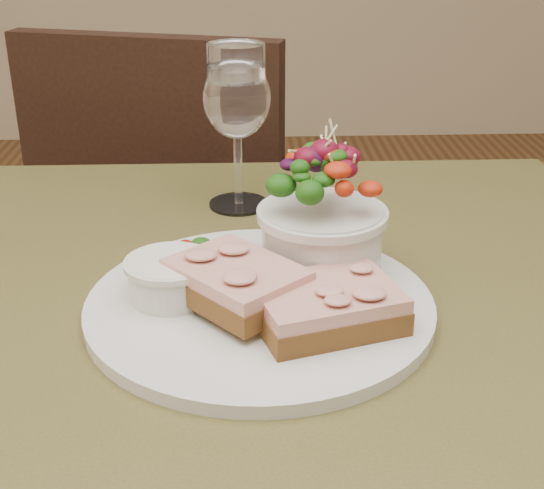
{
  "coord_description": "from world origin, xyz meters",
  "views": [
    {
      "loc": [
        -0.01,
        -0.59,
        1.09
      ],
      "look_at": [
        0.01,
        0.0,
        0.81
      ],
      "focal_mm": 50.0,
      "sensor_mm": 36.0,
      "label": 1
    }
  ],
  "objects_px": {
    "cafe_table": "(259,399)",
    "sandwich_front": "(326,306)",
    "chair_far": "(197,333)",
    "salad_bowl": "(322,211)",
    "sandwich_back": "(237,282)",
    "dinner_plate": "(260,305)",
    "ramekin": "(170,277)",
    "wine_glass": "(237,103)"
  },
  "relations": [
    {
      "from": "ramekin",
      "to": "wine_glass",
      "type": "xyz_separation_m",
      "value": [
        0.06,
        0.24,
        0.09
      ]
    },
    {
      "from": "salad_bowl",
      "to": "wine_glass",
      "type": "relative_size",
      "value": 0.73
    },
    {
      "from": "cafe_table",
      "to": "salad_bowl",
      "type": "height_order",
      "value": "salad_bowl"
    },
    {
      "from": "chair_far",
      "to": "sandwich_front",
      "type": "relative_size",
      "value": 6.58
    },
    {
      "from": "sandwich_back",
      "to": "salad_bowl",
      "type": "distance_m",
      "value": 0.11
    },
    {
      "from": "sandwich_front",
      "to": "salad_bowl",
      "type": "relative_size",
      "value": 1.08
    },
    {
      "from": "chair_far",
      "to": "dinner_plate",
      "type": "bearing_deg",
      "value": 114.75
    },
    {
      "from": "cafe_table",
      "to": "sandwich_front",
      "type": "xyz_separation_m",
      "value": [
        0.06,
        -0.05,
        0.13
      ]
    },
    {
      "from": "chair_far",
      "to": "salad_bowl",
      "type": "relative_size",
      "value": 7.09
    },
    {
      "from": "cafe_table",
      "to": "sandwich_front",
      "type": "height_order",
      "value": "sandwich_front"
    },
    {
      "from": "chair_far",
      "to": "ramekin",
      "type": "relative_size",
      "value": 12.15
    },
    {
      "from": "dinner_plate",
      "to": "sandwich_front",
      "type": "xyz_separation_m",
      "value": [
        0.05,
        -0.04,
        0.02
      ]
    },
    {
      "from": "chair_far",
      "to": "sandwich_front",
      "type": "distance_m",
      "value": 0.91
    },
    {
      "from": "chair_far",
      "to": "salad_bowl",
      "type": "height_order",
      "value": "chair_far"
    },
    {
      "from": "dinner_plate",
      "to": "wine_glass",
      "type": "bearing_deg",
      "value": 94.23
    },
    {
      "from": "salad_bowl",
      "to": "sandwich_front",
      "type": "bearing_deg",
      "value": -93.28
    },
    {
      "from": "salad_bowl",
      "to": "chair_far",
      "type": "bearing_deg",
      "value": 104.65
    },
    {
      "from": "cafe_table",
      "to": "ramekin",
      "type": "height_order",
      "value": "ramekin"
    },
    {
      "from": "chair_far",
      "to": "wine_glass",
      "type": "bearing_deg",
      "value": 117.24
    },
    {
      "from": "chair_far",
      "to": "salad_bowl",
      "type": "xyz_separation_m",
      "value": [
        0.17,
        -0.65,
        0.53
      ]
    },
    {
      "from": "chair_far",
      "to": "cafe_table",
      "type": "bearing_deg",
      "value": 114.75
    },
    {
      "from": "sandwich_front",
      "to": "wine_glass",
      "type": "height_order",
      "value": "wine_glass"
    },
    {
      "from": "ramekin",
      "to": "wine_glass",
      "type": "bearing_deg",
      "value": 76.25
    },
    {
      "from": "dinner_plate",
      "to": "sandwich_front",
      "type": "distance_m",
      "value": 0.07
    },
    {
      "from": "ramekin",
      "to": "sandwich_front",
      "type": "bearing_deg",
      "value": -20.82
    },
    {
      "from": "sandwich_front",
      "to": "salad_bowl",
      "type": "distance_m",
      "value": 0.11
    },
    {
      "from": "cafe_table",
      "to": "dinner_plate",
      "type": "distance_m",
      "value": 0.11
    },
    {
      "from": "sandwich_back",
      "to": "salad_bowl",
      "type": "xyz_separation_m",
      "value": [
        0.08,
        0.07,
        0.04
      ]
    },
    {
      "from": "sandwich_back",
      "to": "ramekin",
      "type": "bearing_deg",
      "value": -149.94
    },
    {
      "from": "chair_far",
      "to": "salad_bowl",
      "type": "distance_m",
      "value": 0.86
    },
    {
      "from": "sandwich_back",
      "to": "ramekin",
      "type": "distance_m",
      "value": 0.06
    },
    {
      "from": "wine_glass",
      "to": "salad_bowl",
      "type": "bearing_deg",
      "value": -67.91
    },
    {
      "from": "sandwich_back",
      "to": "sandwich_front",
      "type": "bearing_deg",
      "value": 25.96
    },
    {
      "from": "dinner_plate",
      "to": "salad_bowl",
      "type": "height_order",
      "value": "salad_bowl"
    },
    {
      "from": "cafe_table",
      "to": "sandwich_front",
      "type": "bearing_deg",
      "value": -41.96
    },
    {
      "from": "cafe_table",
      "to": "dinner_plate",
      "type": "xyz_separation_m",
      "value": [
        0.0,
        -0.01,
        0.11
      ]
    },
    {
      "from": "dinner_plate",
      "to": "salad_bowl",
      "type": "relative_size",
      "value": 2.42
    },
    {
      "from": "sandwich_back",
      "to": "chair_far",
      "type": "bearing_deg",
      "value": 145.74
    },
    {
      "from": "cafe_table",
      "to": "sandwich_back",
      "type": "relative_size",
      "value": 5.8
    },
    {
      "from": "chair_far",
      "to": "ramekin",
      "type": "bearing_deg",
      "value": 108.56
    },
    {
      "from": "dinner_plate",
      "to": "sandwich_back",
      "type": "distance_m",
      "value": 0.04
    },
    {
      "from": "dinner_plate",
      "to": "cafe_table",
      "type": "bearing_deg",
      "value": 99.17
    }
  ]
}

